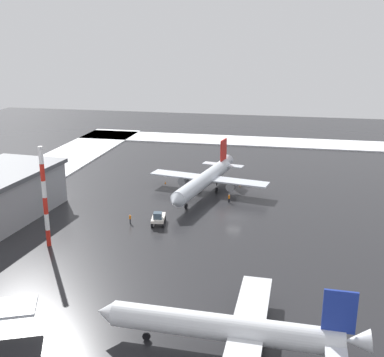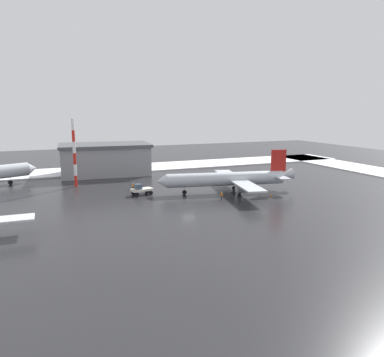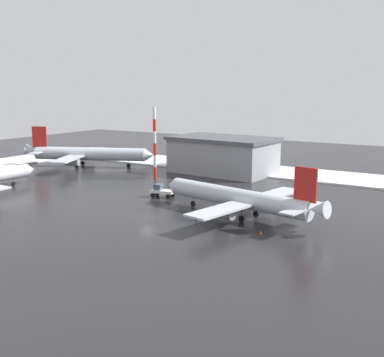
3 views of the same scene
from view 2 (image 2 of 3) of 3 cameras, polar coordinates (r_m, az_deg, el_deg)
name	(u,v)px [view 2 (image 2 of 3)]	position (r m, az deg, el deg)	size (l,w,h in m)	color
ground_plane	(188,206)	(72.57, -0.54, -4.21)	(240.00, 240.00, 0.00)	#232326
snow_bank_far	(130,168)	(119.48, -9.50, 1.57)	(152.00, 16.00, 0.32)	white
airplane_parked_starboard	(229,179)	(84.00, 5.64, -0.05)	(31.62, 26.44, 9.44)	silver
pushback_tug	(141,189)	(82.24, -7.80, -1.63)	(4.90, 2.95, 2.50)	silver
ground_crew_near_tug	(133,186)	(87.01, -8.98, -1.20)	(0.36, 0.36, 1.71)	black
ground_crew_by_nose_gear	(222,195)	(77.31, 4.54, -2.58)	(0.36, 0.36, 1.71)	black
antenna_mast	(74,153)	(93.59, -17.49, 3.71)	(0.70, 0.70, 16.29)	red
cargo_hangar	(105,159)	(109.80, -13.09, 2.91)	(26.08, 16.88, 8.80)	gray
traffic_cone_near_nose	(228,182)	(95.65, 5.51, -0.49)	(0.36, 0.36, 0.55)	orange
traffic_cone_mid_line	(238,185)	(91.21, 7.06, -1.06)	(0.36, 0.36, 0.55)	orange
traffic_cone_wingtip_side	(271,195)	(82.35, 11.98, -2.47)	(0.36, 0.36, 0.55)	orange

